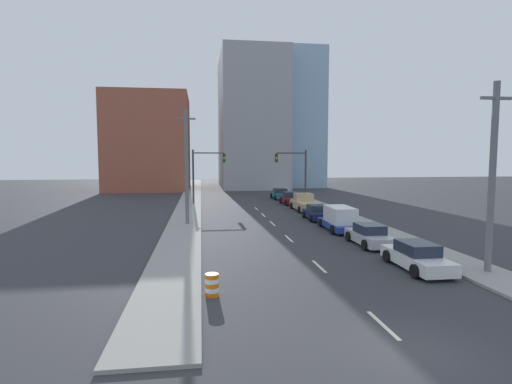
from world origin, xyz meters
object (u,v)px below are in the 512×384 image
Objects in this scene: sedan_white at (417,257)px; pickup_truck_tan at (305,203)px; utility_pole_left_mid at (187,166)px; traffic_signal_left at (202,169)px; box_truck_blue at (339,219)px; traffic_barrel at (212,285)px; sedan_navy at (318,213)px; sedan_maroon at (290,199)px; utility_pole_right_near at (492,177)px; sedan_silver at (369,236)px; traffic_signal_right at (297,169)px; sedan_teal at (280,194)px.

pickup_truck_tan is (0.24, 23.26, 0.11)m from sedan_white.
utility_pole_left_mid is at bearing -147.47° from pickup_truck_tan.
traffic_signal_left is at bearing 110.12° from sedan_white.
utility_pole_left_mid reaches higher than box_truck_blue.
sedan_navy is at bearing 61.99° from traffic_barrel.
pickup_truck_tan is 5.78m from sedan_maroon.
utility_pole_right_near is 8.69m from sedan_silver.
traffic_signal_right reaches higher than pickup_truck_tan.
traffic_signal_right is at bearing 48.62° from utility_pole_left_mid.
pickup_truck_tan reaches higher than sedan_white.
pickup_truck_tan is (-0.88, -7.23, -3.56)m from traffic_signal_right.
traffic_signal_left is 27.26m from sedan_silver.
pickup_truck_tan is at bearing 96.56° from utility_pole_right_near.
utility_pole_left_mid reaches higher than sedan_maroon.
pickup_truck_tan is at bearing 67.32° from traffic_barrel.
utility_pole_right_near is at bearing 5.80° from traffic_barrel.
utility_pole_left_mid reaches higher than traffic_barrel.
sedan_silver is 0.76× the size of pickup_truck_tan.
traffic_signal_left is 34.63m from utility_pole_right_near.
traffic_signal_left is 0.69× the size of utility_pole_left_mid.
box_truck_blue is at bearing -88.16° from sedan_navy.
sedan_navy is 0.92× the size of sedan_teal.
sedan_silver is at bearing 38.41° from traffic_barrel.
utility_pole_left_mid reaches higher than sedan_silver.
sedan_white is (10.57, 2.62, 0.17)m from traffic_barrel.
sedan_maroon is at bearing 95.93° from utility_pole_right_near.
sedan_maroon is (10.75, -1.45, -3.61)m from traffic_signal_left.
sedan_maroon is (-0.09, 29.03, 0.05)m from sedan_white.
box_truck_blue reaches higher than sedan_navy.
traffic_signal_right is 0.72× the size of utility_pole_right_near.
sedan_navy is 0.75× the size of pickup_truck_tan.
utility_pole_left_mid is at bearing 128.87° from sedan_white.
utility_pole_left_mid is 1.69× the size of pickup_truck_tan.
box_truck_blue is 5.59m from sedan_navy.
sedan_white is at bearing -51.67° from utility_pole_left_mid.
utility_pole_left_mid is 2.08× the size of sedan_teal.
traffic_signal_left is at bearing 90.46° from traffic_barrel.
traffic_signal_left is 32.56m from sedan_white.
pickup_truck_tan reaches higher than sedan_teal.
sedan_navy is 18.76m from sedan_teal.
utility_pole_left_mid is at bearing -173.00° from sedan_navy.
utility_pole_left_mid is at bearing -95.04° from traffic_signal_left.
box_truck_blue is 1.14× the size of sedan_teal.
utility_pole_right_near reaches higher than traffic_barrel.
traffic_signal_left and traffic_signal_right have the same top height.
traffic_barrel is at bearing -105.94° from sedan_teal.
sedan_teal is at bearing 90.85° from box_truck_blue.
traffic_signal_right is 1.52× the size of sedan_silver.
sedan_teal reaches higher than sedan_white.
pickup_truck_tan is at bearing -89.04° from sedan_teal.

